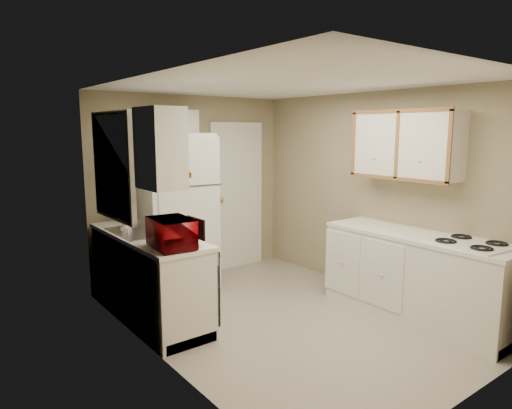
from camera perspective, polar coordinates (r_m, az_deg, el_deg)
floor at (r=4.94m, az=3.64°, el=-14.05°), size 3.80×3.80×0.00m
ceiling at (r=4.55m, az=3.96°, el=14.87°), size 3.80×3.80×0.00m
wall_left at (r=3.83m, az=-12.16°, el=-2.29°), size 3.80×3.80×0.00m
wall_right at (r=5.61m, az=14.62°, el=1.26°), size 3.80×3.80×0.00m
wall_back at (r=6.14m, az=-7.98°, el=2.14°), size 2.80×2.80×0.00m
wall_front at (r=3.43m, az=25.24°, el=-4.33°), size 2.80×2.80×0.00m
left_counter at (r=4.94m, az=-13.22°, el=-8.71°), size 0.60×1.80×0.90m
dishwasher at (r=4.54m, az=-6.68°, el=-9.59°), size 0.03×0.58×0.72m
sink at (r=4.96m, az=-14.11°, el=-3.74°), size 0.54×0.74×0.16m
microwave at (r=4.19m, az=-10.47°, el=-3.34°), size 0.51×0.32×0.32m
soap_bottle at (r=5.16m, az=-15.87°, el=-1.74°), size 0.09×0.09×0.17m
window_blinds at (r=4.76m, az=-17.35°, el=4.59°), size 0.10×0.98×1.08m
upper_cabinet_left at (r=4.02m, az=-11.87°, el=6.88°), size 0.30×0.45×0.70m
refrigerator at (r=5.63m, az=-10.11°, el=-1.02°), size 0.88×0.86×1.92m
cabinet_over_fridge at (r=5.77m, az=-10.92°, el=9.58°), size 0.70×0.30×0.40m
interior_door at (r=6.50m, az=-2.40°, el=1.02°), size 0.86×0.06×2.08m
right_counter at (r=5.08m, az=19.34°, el=-8.48°), size 0.60×2.00×0.90m
stove at (r=4.86m, az=24.87°, el=-10.10°), size 0.62×0.73×0.83m
upper_cabinet_right at (r=5.14m, az=18.27°, el=7.10°), size 0.30×1.20×0.70m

